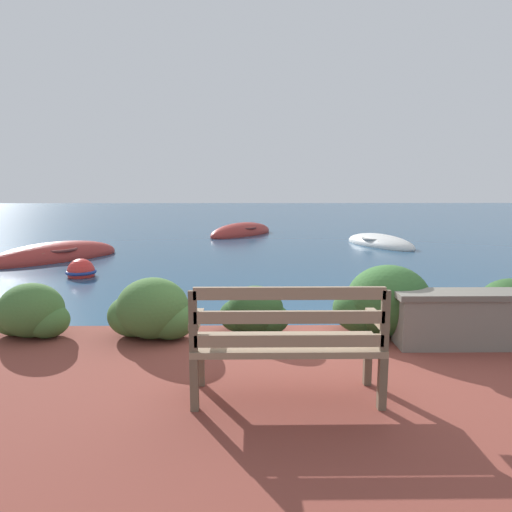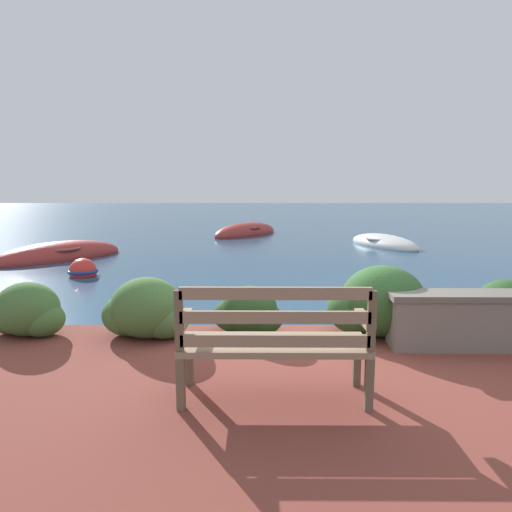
{
  "view_description": "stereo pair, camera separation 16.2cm",
  "coord_description": "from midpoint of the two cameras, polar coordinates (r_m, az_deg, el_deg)",
  "views": [
    {
      "loc": [
        -0.86,
        -5.17,
        1.86
      ],
      "look_at": [
        -0.76,
        3.26,
        0.53
      ],
      "focal_mm": 32.0,
      "sensor_mm": 36.0,
      "label": 1
    },
    {
      "loc": [
        -0.7,
        -5.17,
        1.86
      ],
      "look_at": [
        -0.76,
        3.26,
        0.53
      ],
      "focal_mm": 32.0,
      "sensor_mm": 36.0,
      "label": 2
    }
  ],
  "objects": [
    {
      "name": "ground_plane",
      "position": [
        5.55,
        7.57,
        -10.72
      ],
      "size": [
        80.0,
        80.0,
        0.0
      ],
      "color": "navy"
    },
    {
      "name": "park_bench",
      "position": [
        3.5,
        2.58,
        -10.38
      ],
      "size": [
        1.45,
        0.48,
        0.93
      ],
      "rotation": [
        0.0,
        0.0,
        0.03
      ],
      "color": "brown",
      "rests_on": "patio_terrace"
    },
    {
      "name": "stone_wall",
      "position": [
        5.16,
        25.32,
        -7.1
      ],
      "size": [
        1.74,
        0.39,
        0.58
      ],
      "color": "slate",
      "rests_on": "patio_terrace"
    },
    {
      "name": "hedge_clump_far_left",
      "position": [
        5.59,
        -27.08,
        -6.42
      ],
      "size": [
        0.87,
        0.62,
        0.59
      ],
      "color": "#426B33",
      "rests_on": "patio_terrace"
    },
    {
      "name": "hedge_clump_left",
      "position": [
        5.08,
        -13.81,
        -6.79
      ],
      "size": [
        0.97,
        0.7,
        0.66
      ],
      "color": "#426B33",
      "rests_on": "patio_terrace"
    },
    {
      "name": "hedge_clump_centre",
      "position": [
        5.11,
        -1.12,
        -7.08
      ],
      "size": [
        0.78,
        0.56,
        0.53
      ],
      "color": "#284C23",
      "rests_on": "patio_terrace"
    },
    {
      "name": "hedge_clump_right",
      "position": [
        5.21,
        15.13,
        -5.89
      ],
      "size": [
        1.14,
        0.82,
        0.78
      ],
      "color": "#2D5628",
      "rests_on": "patio_terrace"
    },
    {
      "name": "hedge_clump_far_right",
      "position": [
        5.74,
        28.45,
        -5.97
      ],
      "size": [
        0.92,
        0.66,
        0.62
      ],
      "color": "#284C23",
      "rests_on": "patio_terrace"
    },
    {
      "name": "rowboat_nearest",
      "position": [
        12.44,
        -24.09,
        -0.12
      ],
      "size": [
        2.97,
        3.33,
        0.77
      ],
      "rotation": [
        0.0,
        0.0,
        4.04
      ],
      "color": "#9E2D28",
      "rests_on": "ground_plane"
    },
    {
      "name": "rowboat_mid",
      "position": [
        14.5,
        14.89,
        1.51
      ],
      "size": [
        2.11,
        3.07,
        0.61
      ],
      "rotation": [
        0.0,
        0.0,
        5.11
      ],
      "color": "silver",
      "rests_on": "ground_plane"
    },
    {
      "name": "rowboat_far",
      "position": [
        16.91,
        -2.1,
        2.88
      ],
      "size": [
        2.82,
        3.27,
        0.79
      ],
      "rotation": [
        0.0,
        0.0,
        0.93
      ],
      "color": "#9E2D28",
      "rests_on": "ground_plane"
    },
    {
      "name": "mooring_buoy",
      "position": [
        9.96,
        -21.46,
        -1.87
      ],
      "size": [
        0.6,
        0.6,
        0.55
      ],
      "color": "red",
      "rests_on": "ground_plane"
    }
  ]
}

